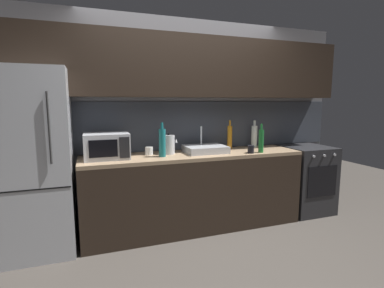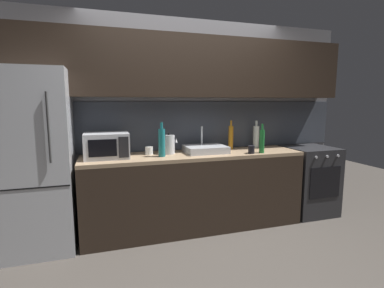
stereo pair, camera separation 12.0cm
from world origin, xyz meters
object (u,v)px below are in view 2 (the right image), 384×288
at_px(refrigerator, 36,162).
at_px(microwave, 107,146).
at_px(wine_bottle_green, 262,141).
at_px(oven_range, 309,180).
at_px(mug_white, 149,151).
at_px(wine_bottle_teal, 162,142).
at_px(wine_bottle_clear, 256,136).
at_px(mug_dark, 251,150).
at_px(wine_bottle_amber, 231,137).
at_px(kettle, 169,144).

distance_m(refrigerator, microwave, 0.69).
bearing_deg(wine_bottle_green, oven_range, 12.77).
distance_m(refrigerator, mug_white, 1.15).
bearing_deg(wine_bottle_teal, wine_bottle_clear, 12.17).
bearing_deg(oven_range, wine_bottle_clear, 162.68).
bearing_deg(wine_bottle_clear, mug_white, -175.21).
xyz_separation_m(oven_range, mug_dark, (-0.99, -0.20, 0.50)).
bearing_deg(mug_white, oven_range, -2.58).
bearing_deg(mug_dark, microwave, 172.27).
distance_m(refrigerator, wine_bottle_amber, 2.21).
bearing_deg(wine_bottle_green, wine_bottle_clear, 69.19).
distance_m(wine_bottle_green, wine_bottle_clear, 0.44).
bearing_deg(wine_bottle_clear, microwave, -174.08).
distance_m(wine_bottle_green, wine_bottle_teal, 1.18).
relative_size(refrigerator, wine_bottle_clear, 5.14).
bearing_deg(mug_dark, wine_bottle_green, 2.26).
relative_size(refrigerator, kettle, 7.46).
bearing_deg(refrigerator, wine_bottle_teal, -3.18).
bearing_deg(microwave, oven_range, -0.43).
relative_size(oven_range, kettle, 3.70).
relative_size(wine_bottle_green, mug_white, 3.79).
bearing_deg(mug_white, refrigerator, -175.24).
distance_m(refrigerator, wine_bottle_teal, 1.27).
bearing_deg(wine_bottle_teal, oven_range, 1.95).
distance_m(wine_bottle_clear, wine_bottle_amber, 0.39).
distance_m(refrigerator, wine_bottle_green, 2.44).
distance_m(wine_bottle_amber, mug_white, 1.06).
xyz_separation_m(wine_bottle_teal, mug_white, (-0.12, 0.17, -0.11)).
bearing_deg(oven_range, wine_bottle_amber, 170.88).
relative_size(oven_range, wine_bottle_clear, 2.55).
bearing_deg(mug_dark, kettle, 163.44).
distance_m(wine_bottle_green, wine_bottle_amber, 0.43).
xyz_separation_m(microwave, wine_bottle_green, (1.75, -0.21, 0.01)).
xyz_separation_m(oven_range, wine_bottle_green, (-0.85, -0.19, 0.59)).
bearing_deg(wine_bottle_teal, refrigerator, 176.82).
xyz_separation_m(oven_range, wine_bottle_teal, (-2.02, -0.07, 0.61)).
bearing_deg(mug_white, kettle, -5.58).
xyz_separation_m(refrigerator, mug_dark, (2.29, -0.20, 0.04)).
relative_size(microwave, mug_white, 5.09).
bearing_deg(refrigerator, mug_dark, -4.99).
relative_size(mug_white, mug_dark, 0.96).
bearing_deg(wine_bottle_clear, oven_range, -17.32).
relative_size(oven_range, microwave, 1.96).
height_order(kettle, wine_bottle_green, wine_bottle_green).
bearing_deg(oven_range, wine_bottle_green, -167.23).
bearing_deg(wine_bottle_amber, wine_bottle_teal, -165.54).
bearing_deg(mug_dark, wine_bottle_teal, 172.81).
bearing_deg(microwave, refrigerator, -178.45).
xyz_separation_m(microwave, wine_bottle_clear, (1.90, 0.20, 0.01)).
height_order(refrigerator, mug_dark, refrigerator).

